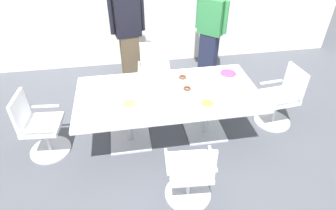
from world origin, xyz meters
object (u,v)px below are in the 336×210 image
(office_chair_2, at_px, (190,175))
(snack_bowl_chips_yellow, at_px, (207,104))
(snack_bowl_candy_mix, at_px, (228,75))
(plate_stack, at_px, (105,82))
(conference_table, at_px, (168,101))
(office_chair_0, at_px, (154,74))
(office_chair_3, at_px, (281,100))
(donut_platter, at_px, (183,83))
(office_chair_1, at_px, (39,128))
(person_standing_1, at_px, (210,30))
(snack_bowl_cookies, at_px, (129,105))
(napkin_pile, at_px, (164,99))
(person_standing_0, at_px, (128,31))

(office_chair_2, bearing_deg, snack_bowl_chips_yellow, 67.62)
(snack_bowl_candy_mix, distance_m, plate_stack, 1.73)
(conference_table, height_order, office_chair_0, office_chair_0)
(office_chair_3, height_order, donut_platter, office_chair_3)
(office_chair_1, xyz_separation_m, person_standing_1, (2.78, 1.76, 0.46))
(plate_stack, bearing_deg, snack_bowl_cookies, -64.06)
(office_chair_1, height_order, snack_bowl_cookies, office_chair_1)
(office_chair_2, height_order, snack_bowl_candy_mix, office_chair_2)
(conference_table, bearing_deg, office_chair_2, -87.14)
(office_chair_0, xyz_separation_m, office_chair_3, (1.76, -1.06, 0.00))
(conference_table, distance_m, donut_platter, 0.33)
(plate_stack, relative_size, napkin_pile, 1.00)
(snack_bowl_cookies, xyz_separation_m, napkin_pile, (0.43, 0.09, -0.02))
(donut_platter, bearing_deg, person_standing_1, 61.78)
(snack_bowl_cookies, bearing_deg, snack_bowl_chips_yellow, -8.28)
(office_chair_2, distance_m, napkin_pile, 1.02)
(snack_bowl_candy_mix, relative_size, snack_bowl_cookies, 1.42)
(conference_table, height_order, napkin_pile, napkin_pile)
(office_chair_2, height_order, napkin_pile, office_chair_2)
(office_chair_1, distance_m, napkin_pile, 1.67)
(napkin_pile, bearing_deg, snack_bowl_chips_yellow, -23.99)
(person_standing_1, relative_size, snack_bowl_candy_mix, 6.51)
(conference_table, xyz_separation_m, office_chair_1, (-1.70, -0.03, -0.22))
(office_chair_1, xyz_separation_m, snack_bowl_chips_yellow, (2.12, -0.35, 0.38))
(office_chair_1, bearing_deg, person_standing_1, 127.58)
(person_standing_0, bearing_deg, snack_bowl_candy_mix, 120.81)
(person_standing_0, xyz_separation_m, snack_bowl_cookies, (-0.11, -1.99, -0.15))
(snack_bowl_cookies, bearing_deg, donut_platter, 29.10)
(person_standing_0, relative_size, snack_bowl_cookies, 9.96)
(office_chair_2, relative_size, snack_bowl_chips_yellow, 5.07)
(donut_platter, bearing_deg, office_chair_0, 107.74)
(snack_bowl_candy_mix, relative_size, donut_platter, 0.63)
(person_standing_1, bearing_deg, office_chair_1, 74.01)
(office_chair_1, xyz_separation_m, donut_platter, (1.95, 0.21, 0.36))
(snack_bowl_candy_mix, bearing_deg, donut_platter, -174.95)
(conference_table, xyz_separation_m, donut_platter, (0.24, 0.17, 0.14))
(office_chair_3, bearing_deg, office_chair_2, 119.37)
(office_chair_1, distance_m, plate_stack, 1.04)
(snack_bowl_cookies, xyz_separation_m, donut_platter, (0.76, 0.42, -0.03))
(person_standing_0, distance_m, snack_bowl_chips_yellow, 2.29)
(plate_stack, height_order, napkin_pile, napkin_pile)
(snack_bowl_chips_yellow, relative_size, snack_bowl_candy_mix, 0.70)
(conference_table, relative_size, office_chair_2, 2.64)
(office_chair_2, height_order, snack_bowl_chips_yellow, office_chair_2)
(snack_bowl_chips_yellow, bearing_deg, office_chair_2, -116.75)
(office_chair_1, relative_size, snack_bowl_candy_mix, 3.54)
(office_chair_0, relative_size, donut_platter, 2.24)
(office_chair_1, bearing_deg, office_chair_2, 63.92)
(person_standing_0, distance_m, donut_platter, 1.71)
(snack_bowl_chips_yellow, bearing_deg, donut_platter, 107.20)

